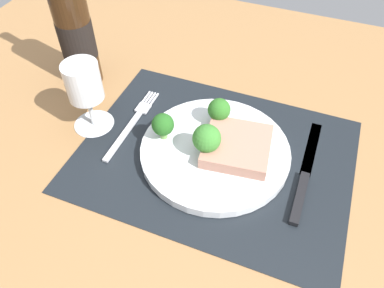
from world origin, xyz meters
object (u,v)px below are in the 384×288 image
(plate, at_px, (215,151))
(wine_bottle, at_px, (75,32))
(wine_glass, at_px, (84,87))
(fork, at_px, (132,123))
(knife, at_px, (305,177))
(steak, at_px, (237,146))

(plate, relative_size, wine_bottle, 0.84)
(plate, bearing_deg, wine_glass, -177.58)
(fork, bearing_deg, plate, -3.17)
(fork, height_order, wine_bottle, wine_bottle)
(plate, xyz_separation_m, wine_glass, (-0.23, -0.01, 0.08))
(plate, relative_size, knife, 1.10)
(fork, bearing_deg, knife, 0.12)
(wine_glass, bearing_deg, fork, 19.67)
(steak, distance_m, fork, 0.20)
(fork, distance_m, wine_glass, 0.11)
(fork, xyz_separation_m, knife, (0.32, -0.01, 0.00))
(wine_bottle, distance_m, wine_glass, 0.14)
(plate, relative_size, fork, 1.32)
(steak, bearing_deg, wine_glass, -176.24)
(steak, bearing_deg, plate, -167.40)
(knife, bearing_deg, wine_glass, -179.95)
(knife, bearing_deg, fork, 176.19)
(fork, bearing_deg, wine_bottle, 151.97)
(plate, bearing_deg, knife, 2.00)
(plate, relative_size, wine_glass, 1.91)
(plate, xyz_separation_m, steak, (0.03, 0.01, 0.02))
(steak, relative_size, wine_glass, 0.81)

